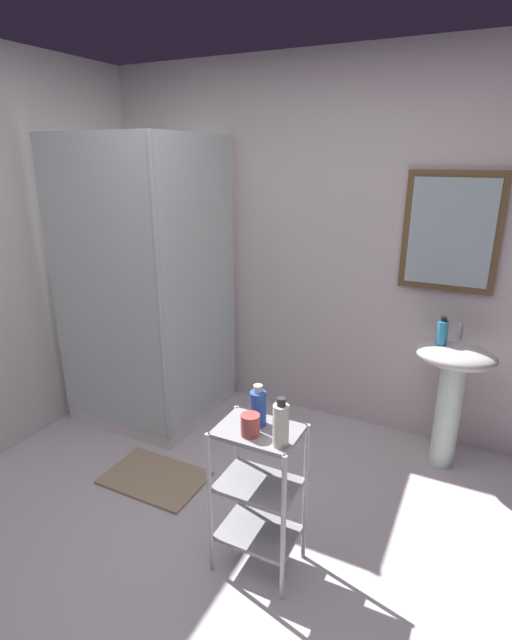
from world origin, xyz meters
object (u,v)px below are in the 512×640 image
Objects in this scene: rinse_cup at (250,425)px; bath_mat at (155,478)px; lotion_bottle_white at (281,424)px; shower_stall at (155,358)px; hand_soap_bottle at (442,332)px; storage_cart at (258,487)px; shampoo_bottle_blue at (258,407)px; pedestal_sink at (452,381)px.

rinse_cup is 0.16× the size of bath_mat.
rinse_cup is at bearing 174.30° from lotion_bottle_white.
hand_soap_bottle is at bearing 8.87° from shower_stall.
lotion_bottle_white is 2.27× the size of rinse_cup.
shampoo_bottle_blue is at bearing 119.34° from storage_cart.
shower_stall is 1.60m from shampoo_bottle_blue.
lotion_bottle_white is at bearing -113.28° from pedestal_sink.
shampoo_bottle_blue is (-0.71, -1.20, 0.25)m from pedestal_sink.
shampoo_bottle_blue is 1.19m from bath_mat.
shower_stall is 2.47× the size of pedestal_sink.
pedestal_sink is (1.99, 0.31, 0.12)m from shower_stall.
shower_stall is at bearing 144.92° from shampoo_bottle_blue.
shower_stall is at bearing -171.22° from pedestal_sink.
pedestal_sink is 1.35× the size of bath_mat.
storage_cart is 0.39m from shampoo_bottle_blue.
shower_stall is 20.99× the size of rinse_cup.
lotion_bottle_white reaches higher than pedestal_sink.
storage_cart is at bearing -116.21° from hand_soap_bottle.
hand_soap_bottle is (0.60, 1.22, 0.45)m from storage_cart.
lotion_bottle_white is 0.36× the size of bath_mat.
shower_stall reaches higher than rinse_cup.
pedestal_sink is 8.50× the size of rinse_cup.
storage_cart is at bearing -18.97° from bath_mat.
lotion_bottle_white is 0.19m from shampoo_bottle_blue.
bath_mat is (-0.97, 0.36, -0.83)m from lotion_bottle_white.
rinse_cup is (0.01, -0.09, -0.04)m from shampoo_bottle_blue.
lotion_bottle_white is at bearing -34.97° from shower_stall.
storage_cart is 0.43m from lotion_bottle_white.
pedestal_sink is 1.44m from lotion_bottle_white.
pedestal_sink is at bearing 6.91° from hand_soap_bottle.
lotion_bottle_white is at bearing -27.18° from storage_cart.
hand_soap_bottle is 0.76× the size of lotion_bottle_white.
shower_stall reaches higher than hand_soap_bottle.
rinse_cup is at bearing -37.52° from shower_stall.
rinse_cup is (-0.15, 0.01, -0.05)m from lotion_bottle_white.
hand_soap_bottle reaches higher than shampoo_bottle_blue.
lotion_bottle_white reaches higher than storage_cart.
rinse_cup is (-0.61, -1.28, -0.10)m from hand_soap_bottle.
storage_cart is 0.99m from bath_mat.
lotion_bottle_white is at bearing -5.70° from rinse_cup.
bath_mat is at bearing -148.37° from pedestal_sink.
hand_soap_bottle is 1.38m from lotion_bottle_white.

